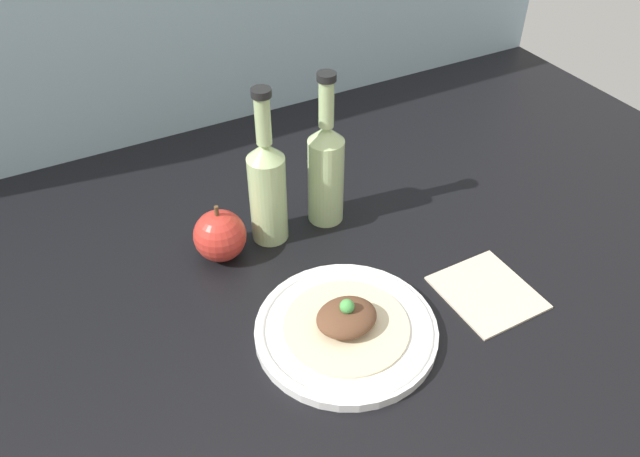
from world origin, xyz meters
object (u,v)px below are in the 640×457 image
(cider_bottle_left, at_px, (267,187))
(apple, at_px, (220,236))
(cider_bottle_right, at_px, (326,169))
(plate, at_px, (346,330))
(plated_food, at_px, (346,320))

(cider_bottle_left, relative_size, apple, 2.70)
(cider_bottle_left, bearing_deg, cider_bottle_right, 0.00)
(plate, relative_size, plated_food, 1.45)
(cider_bottle_right, bearing_deg, plated_food, -112.21)
(cider_bottle_left, bearing_deg, plate, -88.91)
(apple, bearing_deg, plate, -68.40)
(plated_food, relative_size, cider_bottle_right, 0.66)
(plated_food, height_order, cider_bottle_left, cider_bottle_left)
(plated_food, height_order, apple, apple)
(cider_bottle_left, bearing_deg, plated_food, -88.91)
(cider_bottle_left, bearing_deg, apple, -174.59)
(cider_bottle_left, height_order, cider_bottle_right, same)
(cider_bottle_right, bearing_deg, apple, -177.51)
(plate, relative_size, cider_bottle_right, 0.95)
(plate, xyz_separation_m, plated_food, (0.00, 0.00, 0.02))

